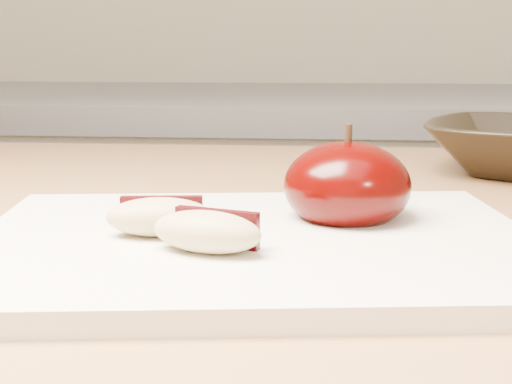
{
  "coord_description": "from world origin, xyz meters",
  "views": [
    {
      "loc": [
        0.12,
        -0.03,
        1.02
      ],
      "look_at": [
        0.08,
        0.37,
        0.94
      ],
      "focal_mm": 50.0,
      "sensor_mm": 36.0,
      "label": 1
    }
  ],
  "objects": [
    {
      "name": "back_cabinet",
      "position": [
        0.0,
        1.2,
        0.47
      ],
      "size": [
        2.4,
        0.62,
        0.94
      ],
      "color": "silver",
      "rests_on": "ground"
    },
    {
      "name": "cutting_board",
      "position": [
        0.08,
        0.37,
        0.91
      ],
      "size": [
        0.35,
        0.28,
        0.01
      ],
      "primitive_type": "cube",
      "rotation": [
        0.0,
        0.0,
        0.13
      ],
      "color": "white",
      "rests_on": "island_counter"
    },
    {
      "name": "apple_half",
      "position": [
        0.14,
        0.41,
        0.93
      ],
      "size": [
        0.1,
        0.1,
        0.07
      ],
      "rotation": [
        0.0,
        0.0,
        -0.26
      ],
      "color": "black",
      "rests_on": "cutting_board"
    },
    {
      "name": "apple_wedge_a",
      "position": [
        0.03,
        0.36,
        0.92
      ],
      "size": [
        0.06,
        0.04,
        0.02
      ],
      "rotation": [
        0.0,
        0.0,
        0.12
      ],
      "color": "tan",
      "rests_on": "cutting_board"
    },
    {
      "name": "apple_wedge_b",
      "position": [
        0.06,
        0.33,
        0.92
      ],
      "size": [
        0.07,
        0.05,
        0.02
      ],
      "rotation": [
        0.0,
        0.0,
        -0.29
      ],
      "color": "tan",
      "rests_on": "cutting_board"
    }
  ]
}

